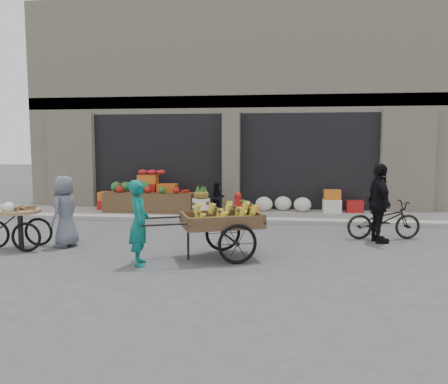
# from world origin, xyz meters

# --- Properties ---
(ground) EXTENTS (80.00, 80.00, 0.00)m
(ground) POSITION_xyz_m (0.00, 0.00, 0.00)
(ground) COLOR #424244
(ground) RESTS_ON ground
(sidewalk) EXTENTS (18.00, 2.20, 0.12)m
(sidewalk) POSITION_xyz_m (0.00, 4.10, 0.06)
(sidewalk) COLOR gray
(sidewalk) RESTS_ON ground
(building) EXTENTS (14.00, 6.45, 7.00)m
(building) POSITION_xyz_m (0.00, 8.03, 3.37)
(building) COLOR beige
(building) RESTS_ON ground
(fruit_display) EXTENTS (3.10, 1.12, 1.24)m
(fruit_display) POSITION_xyz_m (-2.48, 4.38, 0.67)
(fruit_display) COLOR #A61917
(fruit_display) RESTS_ON sidewalk
(pineapple_bin) EXTENTS (0.52, 0.52, 0.50)m
(pineapple_bin) POSITION_xyz_m (-0.75, 3.60, 0.37)
(pineapple_bin) COLOR silver
(pineapple_bin) RESTS_ON sidewalk
(fire_hydrant) EXTENTS (0.22, 0.22, 0.71)m
(fire_hydrant) POSITION_xyz_m (0.35, 3.55, 0.50)
(fire_hydrant) COLOR #A5140F
(fire_hydrant) RESTS_ON sidewalk
(orange_bucket) EXTENTS (0.32, 0.32, 0.30)m
(orange_bucket) POSITION_xyz_m (0.85, 3.50, 0.27)
(orange_bucket) COLOR orange
(orange_bucket) RESTS_ON sidewalk
(right_bay_goods) EXTENTS (3.35, 0.60, 0.70)m
(right_bay_goods) POSITION_xyz_m (2.61, 4.70, 0.41)
(right_bay_goods) COLOR silver
(right_bay_goods) RESTS_ON sidewalk
(seated_person) EXTENTS (0.51, 0.43, 0.93)m
(seated_person) POSITION_xyz_m (-0.35, 4.20, 0.58)
(seated_person) COLOR black
(seated_person) RESTS_ON sidewalk
(banana_cart) EXTENTS (2.72, 1.84, 1.06)m
(banana_cart) POSITION_xyz_m (0.37, -0.80, 0.77)
(banana_cart) COLOR brown
(banana_cart) RESTS_ON ground
(vendor_woman) EXTENTS (0.52, 0.65, 1.56)m
(vendor_woman) POSITION_xyz_m (-1.00, -1.46, 0.78)
(vendor_woman) COLOR #0D6861
(vendor_woman) RESTS_ON ground
(tricycle_cart) EXTENTS (1.45, 0.92, 0.95)m
(tricycle_cart) POSITION_xyz_m (-3.89, -0.56, 0.57)
(tricycle_cart) COLOR #9E7F51
(tricycle_cart) RESTS_ON ground
(vendor_grey) EXTENTS (0.58, 0.81, 1.54)m
(vendor_grey) POSITION_xyz_m (-3.05, -0.23, 0.77)
(vendor_grey) COLOR slate
(vendor_grey) RESTS_ON ground
(bicycle) EXTENTS (1.79, 0.85, 0.90)m
(bicycle) POSITION_xyz_m (3.95, 1.39, 0.45)
(bicycle) COLOR black
(bicycle) RESTS_ON ground
(cyclist) EXTENTS (0.59, 1.10, 1.78)m
(cyclist) POSITION_xyz_m (3.75, 0.99, 0.89)
(cyclist) COLOR black
(cyclist) RESTS_ON ground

